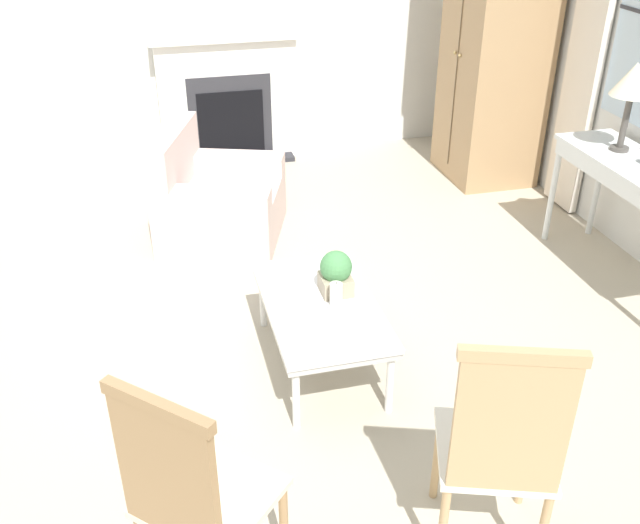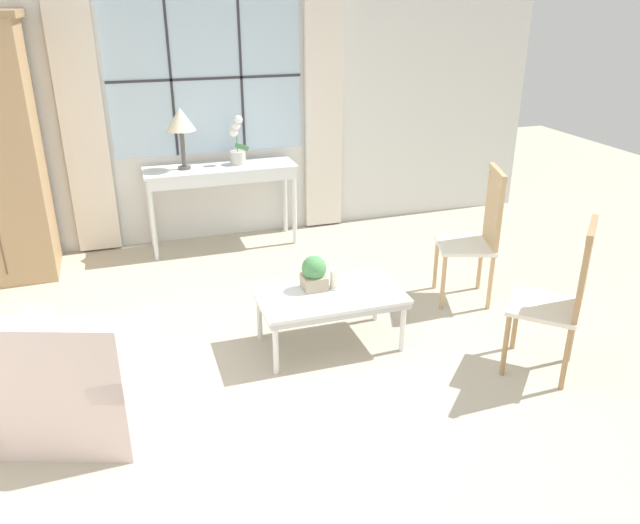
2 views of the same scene
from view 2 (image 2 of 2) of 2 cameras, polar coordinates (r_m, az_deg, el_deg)
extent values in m
plane|color=#B2A893|center=(4.13, -2.35, -11.81)|extent=(14.00, 14.00, 0.00)
cube|color=silver|center=(6.43, -10.23, 14.26)|extent=(7.20, 0.06, 2.80)
cube|color=silver|center=(6.36, -10.33, 16.18)|extent=(1.88, 0.01, 1.45)
cube|color=#2D2D33|center=(6.32, -13.47, 15.88)|extent=(0.02, 0.02, 1.45)
cube|color=#2D2D33|center=(6.41, -7.21, 16.41)|extent=(0.02, 0.02, 1.45)
cube|color=#2D2D33|center=(6.36, -10.32, 16.17)|extent=(1.88, 0.02, 0.02)
cube|color=silver|center=(6.31, -20.87, 11.74)|extent=(0.40, 0.06, 2.49)
cube|color=silver|center=(6.64, 0.35, 13.73)|extent=(0.40, 0.06, 2.49)
cube|color=silver|center=(6.24, -9.12, 8.48)|extent=(1.47, 0.45, 0.03)
cube|color=silver|center=(6.26, -9.08, 7.91)|extent=(1.42, 0.43, 0.10)
cylinder|color=silver|center=(6.12, -15.02, 3.64)|extent=(0.04, 0.04, 0.79)
cylinder|color=silver|center=(6.33, -2.35, 5.08)|extent=(0.04, 0.04, 0.79)
cylinder|color=silver|center=(6.47, -15.27, 4.69)|extent=(0.04, 0.04, 0.79)
cylinder|color=silver|center=(6.67, -3.23, 6.04)|extent=(0.04, 0.04, 0.79)
cylinder|color=#4C4742|center=(6.22, -12.28, 8.43)|extent=(0.12, 0.12, 0.02)
cylinder|color=#4C4742|center=(6.17, -12.43, 10.09)|extent=(0.04, 0.04, 0.35)
cone|color=beige|center=(6.12, -12.66, 12.64)|extent=(0.28, 0.28, 0.21)
cylinder|color=#BCB7AD|center=(6.30, -7.53, 9.44)|extent=(0.15, 0.15, 0.13)
cylinder|color=#47844C|center=(6.25, -7.64, 11.50)|extent=(0.01, 0.01, 0.33)
cube|color=#47844C|center=(6.28, -7.16, 10.41)|extent=(0.14, 0.02, 0.09)
sphere|color=white|center=(6.25, -7.91, 11.65)|extent=(0.08, 0.08, 0.08)
sphere|color=white|center=(6.24, -7.69, 12.21)|extent=(0.08, 0.08, 0.08)
sphere|color=white|center=(6.23, -7.48, 12.77)|extent=(0.08, 0.08, 0.08)
cube|color=beige|center=(4.10, -21.38, -10.72)|extent=(1.12, 1.09, 0.39)
cube|color=beige|center=(3.63, -24.24, -8.21)|extent=(0.90, 0.45, 0.44)
cube|color=beige|center=(4.20, -25.98, -9.52)|extent=(0.46, 0.86, 0.53)
cube|color=beige|center=(3.94, -16.76, -10.24)|extent=(0.46, 0.86, 0.53)
cube|color=white|center=(5.24, 13.12, 1.50)|extent=(0.56, 0.56, 0.03)
cube|color=tan|center=(5.18, 15.59, 4.60)|extent=(0.17, 0.39, 0.58)
cube|color=tan|center=(5.10, 15.97, 7.89)|extent=(0.18, 0.42, 0.05)
cylinder|color=tan|center=(5.13, 11.20, -1.84)|extent=(0.04, 0.04, 0.47)
cylinder|color=tan|center=(5.47, 10.56, -0.14)|extent=(0.04, 0.04, 0.47)
cylinder|color=tan|center=(5.21, 15.32, -1.84)|extent=(0.04, 0.04, 0.47)
cylinder|color=tan|center=(5.55, 14.43, -0.17)|extent=(0.04, 0.04, 0.47)
cube|color=beige|center=(4.39, 19.85, -3.87)|extent=(0.62, 0.62, 0.03)
cube|color=#9E7A51|center=(4.27, 23.01, -0.88)|extent=(0.31, 0.32, 0.55)
cube|color=#9E7A51|center=(4.16, 23.64, 2.83)|extent=(0.33, 0.34, 0.05)
cylinder|color=#9E7A51|center=(4.36, 16.60, -7.31)|extent=(0.04, 0.04, 0.46)
cylinder|color=#9E7A51|center=(4.69, 17.47, -5.13)|extent=(0.04, 0.04, 0.46)
cylinder|color=#9E7A51|center=(4.33, 21.56, -8.24)|extent=(0.04, 0.04, 0.46)
cylinder|color=#9E7A51|center=(4.67, 22.06, -5.97)|extent=(0.04, 0.04, 0.46)
cube|color=silver|center=(4.44, 0.91, -3.01)|extent=(1.03, 0.59, 0.03)
cube|color=beige|center=(4.46, 0.91, -3.38)|extent=(1.01, 0.58, 0.04)
cylinder|color=silver|center=(4.22, -4.07, -7.83)|extent=(0.04, 0.04, 0.39)
cylinder|color=silver|center=(4.50, 7.57, -5.87)|extent=(0.04, 0.04, 0.39)
cylinder|color=silver|center=(4.64, -5.58, -4.82)|extent=(0.04, 0.04, 0.39)
cylinder|color=silver|center=(4.89, 5.14, -3.22)|extent=(0.04, 0.04, 0.39)
cube|color=tan|center=(4.48, -0.54, -1.85)|extent=(0.17, 0.17, 0.10)
sphere|color=#47844C|center=(4.43, -0.55, -0.55)|extent=(0.18, 0.18, 0.18)
cylinder|color=silver|center=(4.51, 1.36, -2.33)|extent=(0.10, 0.10, 0.01)
cylinder|color=white|center=(4.48, 1.37, -1.50)|extent=(0.07, 0.07, 0.13)
cylinder|color=black|center=(4.45, 1.38, -0.65)|extent=(0.00, 0.00, 0.01)
camera|label=1|loc=(5.34, 41.07, 19.63)|focal=40.00mm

